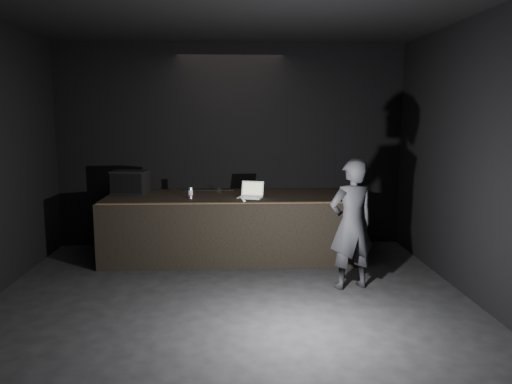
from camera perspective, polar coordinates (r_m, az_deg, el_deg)
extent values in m
plane|color=black|center=(5.70, -2.88, -14.88)|extent=(7.00, 7.00, 0.00)
cube|color=black|center=(8.74, -2.90, 5.26)|extent=(6.00, 0.10, 3.50)
cube|color=black|center=(1.80, -3.66, -8.60)|extent=(6.00, 0.10, 3.50)
cube|color=black|center=(6.03, 26.85, 2.73)|extent=(0.10, 7.00, 3.50)
cube|color=black|center=(8.15, -2.85, -3.88)|extent=(4.00, 1.50, 1.00)
cube|color=brown|center=(7.35, -2.89, -1.25)|extent=(3.92, 0.10, 0.01)
cube|color=black|center=(8.52, -14.19, 1.12)|extent=(0.62, 0.48, 0.38)
cube|color=black|center=(8.32, -14.68, 0.92)|extent=(0.52, 0.10, 0.32)
cylinder|color=black|center=(8.52, -5.33, 0.13)|extent=(0.87, 0.07, 0.02)
cube|color=silver|center=(7.80, -0.68, -0.64)|extent=(0.41, 0.34, 0.02)
cube|color=silver|center=(7.80, -0.68, -0.56)|extent=(0.33, 0.23, 0.00)
cube|color=silver|center=(7.93, -0.39, 0.42)|extent=(0.36, 0.17, 0.23)
cube|color=#C7D940|center=(7.92, -0.40, 0.41)|extent=(0.32, 0.14, 0.18)
cylinder|color=silver|center=(7.81, -7.49, -0.10)|extent=(0.07, 0.07, 0.18)
cylinder|color=navy|center=(7.81, -7.50, -0.06)|extent=(0.08, 0.08, 0.08)
cylinder|color=maroon|center=(7.82, -7.49, -0.38)|extent=(0.08, 0.08, 0.01)
cylinder|color=white|center=(8.28, -4.24, 0.14)|extent=(0.07, 0.07, 0.09)
cube|color=white|center=(7.49, -1.45, -0.99)|extent=(0.06, 0.15, 0.03)
imported|color=black|center=(6.68, 10.86, -3.63)|extent=(0.72, 0.57, 1.73)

